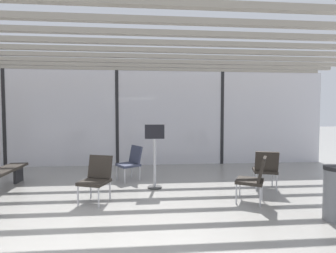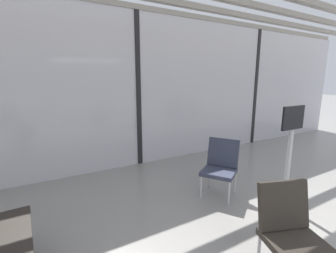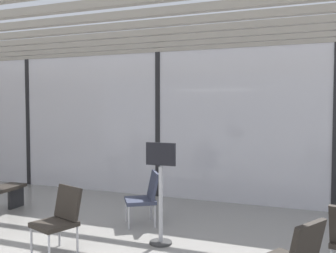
% 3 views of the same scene
% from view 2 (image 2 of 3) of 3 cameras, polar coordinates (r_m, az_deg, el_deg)
% --- Properties ---
extents(glass_curtain_wall, '(14.00, 0.08, 3.10)m').
position_cam_2_polar(glass_curtain_wall, '(4.82, -7.55, 8.67)').
color(glass_curtain_wall, silver).
rests_on(glass_curtain_wall, ground).
extents(window_mullion_1, '(0.10, 0.12, 3.10)m').
position_cam_2_polar(window_mullion_1, '(4.82, -7.55, 8.67)').
color(window_mullion_1, black).
rests_on(window_mullion_1, ground).
extents(window_mullion_2, '(0.10, 0.12, 3.10)m').
position_cam_2_polar(window_mullion_2, '(6.94, 20.63, 8.85)').
color(window_mullion_2, black).
rests_on(window_mullion_2, ground).
extents(parked_airplane, '(11.85, 4.48, 4.48)m').
position_cam_2_polar(parked_airplane, '(9.23, -20.74, 13.57)').
color(parked_airplane, silver).
rests_on(parked_airplane, ground).
extents(lounge_chair_1, '(0.70, 0.69, 0.87)m').
position_cam_2_polar(lounge_chair_1, '(3.71, 12.94, -9.06)').
color(lounge_chair_1, '#33384C').
rests_on(lounge_chair_1, ground).
extents(lounge_chair_5, '(0.63, 0.66, 0.87)m').
position_cam_2_polar(lounge_chair_5, '(2.46, 28.21, -21.40)').
color(lounge_chair_5, '#28231E').
rests_on(lounge_chair_5, ground).
extents(info_sign, '(0.44, 0.32, 1.44)m').
position_cam_2_polar(info_sign, '(3.64, 27.73, -7.47)').
color(info_sign, '#333333').
rests_on(info_sign, ground).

